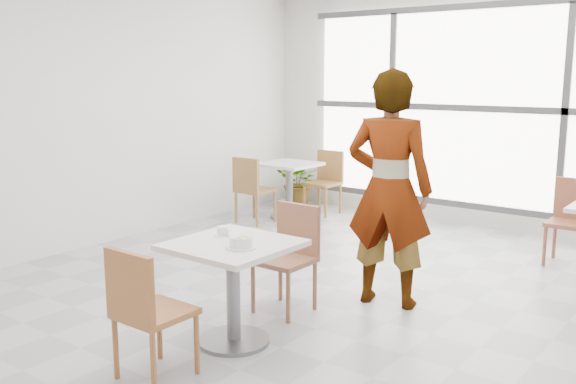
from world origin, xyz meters
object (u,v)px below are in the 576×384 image
Objects in this scene: chair_near at (144,306)px; bg_chair_left_far at (326,178)px; plant_left at (300,182)px; main_table at (233,273)px; bg_chair_left_near at (251,186)px; oatmeal_bowl at (241,242)px; coffee_cup at (223,231)px; person at (389,189)px; bg_chair_right_far at (573,216)px; chair_far at (290,250)px; bg_table_left at (289,182)px.

chair_near is 5.11m from bg_chair_left_far.
chair_near is 5.56m from plant_left.
bg_chair_left_near reaches higher than main_table.
coffee_cup is (-0.33, 0.17, -0.01)m from oatmeal_bowl.
chair_near is at bearing 62.84° from person.
plant_left is (-3.94, 0.66, -0.15)m from bg_chair_right_far.
main_table is 0.92× the size of chair_far.
bg_table_left is (-2.05, 2.66, -0.01)m from chair_far.
bg_chair_right_far is (1.51, 2.76, 0.00)m from chair_far.
oatmeal_bowl is at bearing -105.16° from chair_near.
bg_table_left reaches higher than plant_left.
plant_left is at bearing -63.50° from chair_near.
chair_far is 0.44× the size of person.
chair_near is 1.00× the size of bg_chair_left_near.
bg_chair_left_far reaches higher than plant_left.
person is at bearing 62.53° from coffee_cup.
main_table is at bearing -58.24° from bg_table_left.
main_table is at bearing -64.42° from bg_chair_left_far.
chair_near is 4.71m from bg_table_left.
coffee_cup is (-0.15, 0.87, 0.28)m from chair_near.
coffee_cup is 3.89m from bg_table_left.
bg_chair_left_far is at bearing 172.37° from bg_chair_right_far.
person is (0.52, 2.15, 0.48)m from chair_near.
person is at bearing 151.89° from bg_chair_left_near.
bg_chair_left_near is at bearing 127.49° from coffee_cup.
oatmeal_bowl is (0.24, -0.86, 0.29)m from chair_far.
person is (0.67, 1.28, 0.20)m from coffee_cup.
bg_chair_right_far is (3.55, 0.09, 0.01)m from bg_table_left.
bg_chair_left_far is at bearing 67.34° from bg_table_left.
bg_chair_left_near reaches higher than coffee_cup.
bg_chair_left_far reaches higher than main_table.
main_table is 4.06m from bg_table_left.
bg_chair_left_near is at bearing 129.87° from oatmeal_bowl.
chair_near is 5.47× the size of coffee_cup.
bg_chair_right_far is 4.00m from plant_left.
bg_chair_left_near is at bearing -41.63° from person.
person reaches higher than bg_table_left.
bg_chair_left_far is at bearing 116.87° from oatmeal_bowl.
bg_table_left is at bearing -51.82° from person.
chair_near is 1.00× the size of bg_chair_right_far.
chair_far and bg_chair_right_far have the same top height.
bg_chair_left_near is 1.00× the size of bg_chair_left_far.
oatmeal_bowl is (0.19, 0.70, 0.29)m from chair_near.
main_table is 0.32m from oatmeal_bowl.
bg_chair_left_far is at bearing -19.38° from plant_left.
bg_table_left is 0.59m from bg_chair_left_far.
oatmeal_bowl is at bearing 129.87° from bg_chair_left_near.
plant_left is (-0.61, 0.21, -0.15)m from bg_chair_left_far.
chair_far is 5.47× the size of coffee_cup.
coffee_cup is 0.18× the size of bg_chair_right_far.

